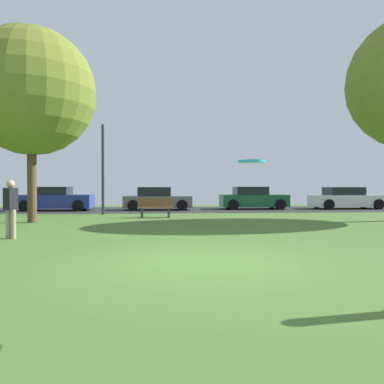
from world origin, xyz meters
TOP-DOWN VIEW (x-y plane):
  - ground_plane at (0.00, 0.00)m, footprint 44.00×44.00m
  - road_strip at (0.00, 16.00)m, footprint 44.00×6.40m
  - birch_tree_lone at (-5.88, 8.24)m, footprint 4.94×4.94m
  - person_bystander at (-4.85, 3.54)m, footprint 0.32×0.38m
  - frisbee_disc at (0.14, -3.25)m, footprint 0.38×0.38m
  - parked_car_blue at (-7.08, 15.72)m, footprint 4.17×2.08m
  - parked_car_grey at (-1.15, 15.85)m, footprint 4.03×2.01m
  - parked_car_green at (4.80, 16.30)m, footprint 4.09×2.03m
  - parked_car_white at (10.73, 16.13)m, footprint 4.48×2.00m
  - park_bench at (-1.13, 10.25)m, footprint 1.60×0.45m
  - street_lamp_post at (-3.77, 12.20)m, footprint 0.14×0.14m

SIDE VIEW (x-z plane):
  - ground_plane at x=0.00m, z-range 0.00..0.00m
  - road_strip at x=0.00m, z-range 0.00..0.01m
  - park_bench at x=-1.13m, z-range 0.01..0.91m
  - parked_car_grey at x=-1.15m, z-range -0.06..1.31m
  - parked_car_white at x=10.73m, z-range -0.05..1.31m
  - parked_car_green at x=4.80m, z-range -0.05..1.34m
  - parked_car_blue at x=-7.08m, z-range -0.05..1.34m
  - person_bystander at x=-4.85m, z-range 0.07..1.65m
  - frisbee_disc at x=0.14m, z-range 1.64..1.67m
  - street_lamp_post at x=-3.77m, z-range 0.00..4.50m
  - birch_tree_lone at x=-5.88m, z-range 1.30..8.87m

